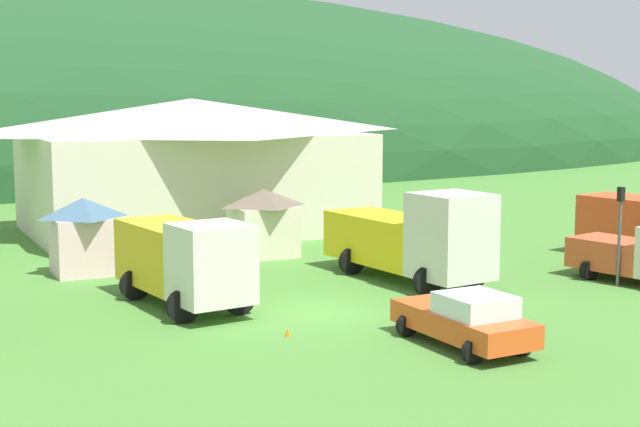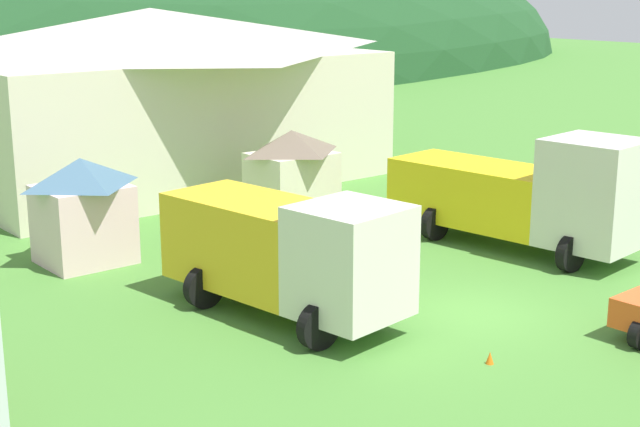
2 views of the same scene
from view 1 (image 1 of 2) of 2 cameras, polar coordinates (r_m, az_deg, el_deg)
The scene contains 10 objects.
ground_plane at distance 31.60m, azimuth -0.19°, elevation -6.16°, with size 200.00×200.00×0.00m, color #477F33.
forested_hill_backdrop at distance 95.71m, azimuth -18.11°, elevation 2.67°, with size 167.87×60.00×37.02m, color #1E4723.
depot_building at distance 50.22m, azimuth -7.86°, elevation 3.10°, with size 18.17×12.58×7.12m.
play_shed_cream at distance 42.09m, azimuth -3.50°, elevation -0.52°, with size 2.96×2.43×3.10m.
play_shed_pink at distance 39.17m, azimuth -14.35°, elevation -1.29°, with size 2.65×2.44×3.17m.
heavy_rig_striped at distance 32.46m, azimuth -8.33°, elevation -2.74°, with size 3.65×6.99×3.17m.
flatbed_truck_yellow at distance 36.39m, azimuth 5.87°, elevation -1.47°, with size 3.83×8.33×3.74m.
service_pickup_orange at distance 27.70m, azimuth 8.97°, elevation -6.45°, with size 2.54×4.92×1.66m.
traffic_light_east at distance 37.27m, azimuth 17.98°, elevation -0.69°, with size 0.20×0.32×3.86m.
traffic_cone_near_pickup at distance 28.68m, azimuth -2.02°, elevation -7.59°, with size 0.36×0.36×0.56m, color orange.
Camera 1 is at (-13.50, -27.58, 7.47)m, focal length 51.93 mm.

